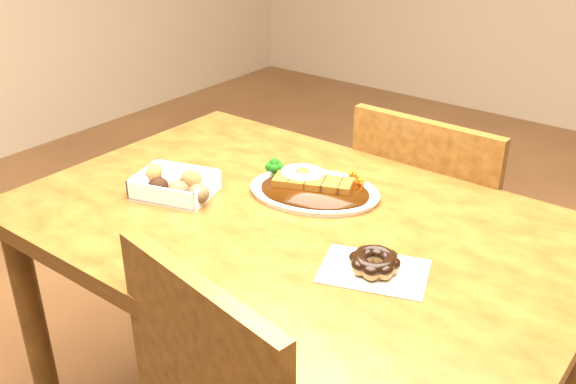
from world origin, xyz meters
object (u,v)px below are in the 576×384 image
Objects in this scene: donut_box at (173,184)px; katsu_curry_plate at (313,187)px; table at (294,257)px; chair_far at (435,240)px; pon_de_ring at (374,263)px.

katsu_curry_plate is at bearing 37.81° from donut_box.
table is 3.48× the size of katsu_curry_plate.
katsu_curry_plate is 1.63× the size of donut_box.
chair_far is 0.52m from katsu_curry_plate.
chair_far is at bearing 57.80° from donut_box.
katsu_curry_plate is at bearing 72.73° from chair_far.
donut_box is (-0.38, -0.61, 0.30)m from chair_far.
katsu_curry_plate is at bearing 145.20° from pon_de_ring.
chair_far is at bearing 103.29° from pon_de_ring.
pon_de_ring is (0.53, 0.00, -0.01)m from donut_box.
pon_de_ring is at bearing 103.80° from chair_far.
donut_box is 0.53m from pon_de_ring.
table is 0.17m from katsu_curry_plate.
chair_far is 0.69m from pon_de_ring.
chair_far is 2.52× the size of katsu_curry_plate.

